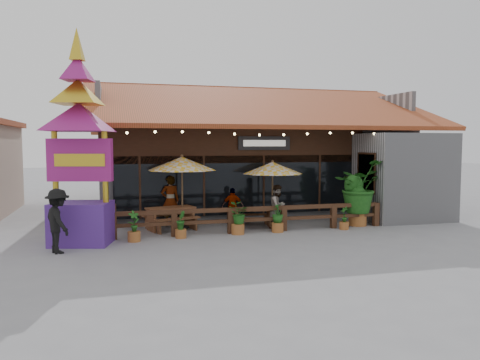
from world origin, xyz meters
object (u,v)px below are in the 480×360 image
object	(u,v)px
tropical_plant	(358,188)
pedestrian	(58,221)
umbrella_left	(182,164)
thai_sign_tower	(79,123)
umbrella_right	(273,168)
picnic_table_right	(253,215)
picnic_table_left	(171,215)

from	to	relation	value
tropical_plant	pedestrian	bearing A→B (deg)	-170.28
pedestrian	umbrella_left	bearing A→B (deg)	-77.62
umbrella_left	thai_sign_tower	distance (m)	4.26
umbrella_right	pedestrian	size ratio (longest dim) A/B	1.43
pedestrian	umbrella_right	bearing A→B (deg)	-93.52
tropical_plant	umbrella_right	bearing A→B (deg)	159.74
umbrella_right	picnic_table_right	distance (m)	2.00
tropical_plant	pedestrian	xyz separation A→B (m)	(-10.73, -1.84, -0.52)
umbrella_left	pedestrian	size ratio (longest dim) A/B	1.79
thai_sign_tower	pedestrian	xyz separation A→B (m)	(-0.58, -1.09, -2.88)
tropical_plant	picnic_table_right	bearing A→B (deg)	168.35
picnic_table_left	pedestrian	distance (m)	4.64
umbrella_right	pedestrian	world-z (taller)	umbrella_right
picnic_table_left	picnic_table_right	distance (m)	3.12
umbrella_right	picnic_table_left	size ratio (longest dim) A/B	1.30
picnic_table_left	pedestrian	size ratio (longest dim) A/B	1.10
umbrella_right	pedestrian	distance (m)	8.28
picnic_table_left	thai_sign_tower	size ratio (longest dim) A/B	0.29
pedestrian	thai_sign_tower	bearing A→B (deg)	-53.05
umbrella_left	picnic_table_right	size ratio (longest dim) A/B	2.11
thai_sign_tower	tropical_plant	xyz separation A→B (m)	(10.15, 0.75, -2.36)
thai_sign_tower	picnic_table_right	bearing A→B (deg)	14.41
umbrella_right	tropical_plant	bearing A→B (deg)	-20.26
picnic_table_right	thai_sign_tower	bearing A→B (deg)	-165.59
umbrella_left	picnic_table_right	xyz separation A→B (m)	(2.64, -0.44, -1.96)
thai_sign_tower	pedestrian	world-z (taller)	thai_sign_tower
umbrella_right	picnic_table_left	world-z (taller)	umbrella_right
picnic_table_right	pedestrian	size ratio (longest dim) A/B	0.85
picnic_table_right	pedestrian	xyz separation A→B (m)	(-6.71, -2.67, 0.48)
umbrella_right	picnic_table_right	bearing A→B (deg)	-160.57
pedestrian	picnic_table_left	bearing A→B (deg)	-76.16
thai_sign_tower	pedestrian	size ratio (longest dim) A/B	3.83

